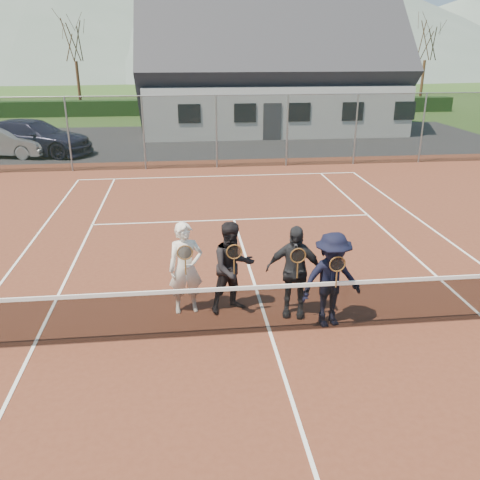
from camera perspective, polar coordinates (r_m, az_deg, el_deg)
The scene contains 21 objects.
ground at distance 28.30m, azimuth -3.54°, elevation 10.99°, with size 220.00×220.00×0.00m, color #2B4819.
court_surface at distance 9.32m, azimuth 3.37°, elevation -10.35°, with size 30.00×30.00×0.02m, color #562819.
tarmac_carpark at distance 28.38m, azimuth -11.77°, elevation 10.64°, with size 40.00×12.00×0.01m, color black.
hedge_row at distance 40.10m, azimuth -4.54°, elevation 14.67°, with size 40.00×1.20×1.10m, color black.
hill_west at distance 105.59m, azimuth -20.94°, elevation 21.88°, with size 110.00×110.00×18.00m, color #536358.
hill_centre at distance 105.24m, azimuth 5.80°, elevation 24.13°, with size 120.00×120.00×22.00m, color #53645B.
hill_east at distance 117.33m, azimuth 23.84°, elevation 20.29°, with size 90.00×90.00×14.00m, color slate.
car_b at distance 26.49m, azimuth -24.86°, elevation 9.97°, with size 1.46×4.19×1.38m, color gray.
car_c at distance 26.41m, azimuth -22.25°, elevation 10.60°, with size 2.29×5.63×1.63m, color black.
court_markings at distance 9.31m, azimuth 3.38°, elevation -10.27°, with size 11.03×23.83×0.01m.
tennis_net at distance 9.06m, azimuth 3.45°, elevation -7.48°, with size 11.68×0.08×1.10m.
perimeter_fence at distance 21.65m, azimuth -2.66°, elevation 12.05°, with size 30.07×0.07×3.02m.
clubhouse at distance 32.32m, azimuth 3.40°, elevation 19.34°, with size 15.60×8.20×7.70m.
tree_b at distance 41.55m, azimuth -18.24°, elevation 21.23°, with size 3.20×3.20×7.77m.
tree_c at distance 41.00m, azimuth -1.80°, elevation 22.20°, with size 3.20×3.20×7.77m.
tree_d at distance 43.01m, azimuth 12.63°, elevation 21.68°, with size 3.20×3.20×7.77m.
tree_e at distance 45.24m, azimuth 20.35°, elevation 20.89°, with size 3.20×3.20×7.77m.
player_a at distance 9.66m, azimuth -6.12°, elevation -3.16°, with size 0.71×0.54×1.80m.
player_b at distance 9.64m, azimuth -0.82°, elevation -3.10°, with size 1.05×0.92×1.80m.
player_c at distance 9.53m, azimuth 6.08°, elevation -3.52°, with size 1.13×0.70×1.80m.
player_d at distance 9.28m, azimuth 10.23°, elevation -4.45°, with size 1.27×0.88×1.80m.
Camera 1 is at (-1.43, -7.85, 4.84)m, focal length 38.00 mm.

